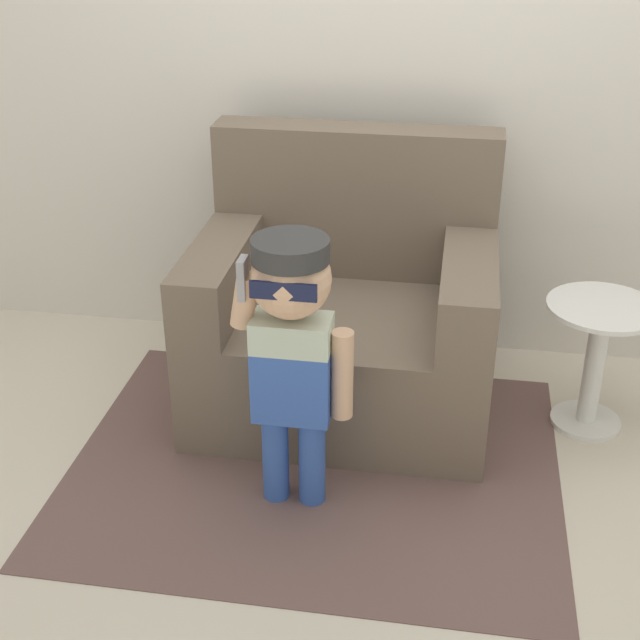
# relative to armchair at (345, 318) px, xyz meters

# --- Properties ---
(ground_plane) EXTENTS (10.00, 10.00, 0.00)m
(ground_plane) POSITION_rel_armchair_xyz_m (0.15, -0.11, -0.36)
(ground_plane) COLOR beige
(wall_back) EXTENTS (10.00, 0.05, 2.60)m
(wall_back) POSITION_rel_armchair_xyz_m (0.15, 0.54, 0.94)
(wall_back) COLOR silver
(wall_back) RESTS_ON ground_plane
(armchair) EXTENTS (1.13, 0.87, 1.04)m
(armchair) POSITION_rel_armchair_xyz_m (0.00, 0.00, 0.00)
(armchair) COLOR #6B5B4C
(armchair) RESTS_ON ground_plane
(person_child) EXTENTS (0.39, 0.29, 0.96)m
(person_child) POSITION_rel_armchair_xyz_m (-0.08, -0.67, 0.28)
(person_child) COLOR #3356AD
(person_child) RESTS_ON ground_plane
(side_table) EXTENTS (0.41, 0.41, 0.51)m
(side_table) POSITION_rel_armchair_xyz_m (0.96, -0.04, -0.05)
(side_table) COLOR white
(side_table) RESTS_ON ground_plane
(rug) EXTENTS (1.75, 1.42, 0.01)m
(rug) POSITION_rel_armchair_xyz_m (-0.04, -0.47, -0.36)
(rug) COLOR brown
(rug) RESTS_ON ground_plane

